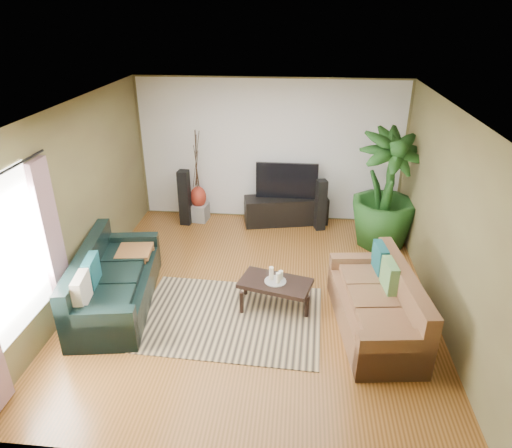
# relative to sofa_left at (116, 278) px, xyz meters

# --- Properties ---
(floor) EXTENTS (5.50, 5.50, 0.00)m
(floor) POSITION_rel_sofa_left_xyz_m (1.90, 0.42, -0.42)
(floor) COLOR brown
(floor) RESTS_ON ground
(ceiling) EXTENTS (5.50, 5.50, 0.00)m
(ceiling) POSITION_rel_sofa_left_xyz_m (1.90, 0.42, 2.28)
(ceiling) COLOR white
(ceiling) RESTS_ON ground
(wall_back) EXTENTS (5.00, 0.00, 5.00)m
(wall_back) POSITION_rel_sofa_left_xyz_m (1.90, 3.17, 0.93)
(wall_back) COLOR olive
(wall_back) RESTS_ON ground
(wall_front) EXTENTS (5.00, 0.00, 5.00)m
(wall_front) POSITION_rel_sofa_left_xyz_m (1.90, -2.33, 0.93)
(wall_front) COLOR olive
(wall_front) RESTS_ON ground
(wall_left) EXTENTS (0.00, 5.50, 5.50)m
(wall_left) POSITION_rel_sofa_left_xyz_m (-0.60, 0.42, 0.92)
(wall_left) COLOR olive
(wall_left) RESTS_ON ground
(wall_right) EXTENTS (0.00, 5.50, 5.50)m
(wall_right) POSITION_rel_sofa_left_xyz_m (4.40, 0.42, 0.92)
(wall_right) COLOR olive
(wall_right) RESTS_ON ground
(backwall_panel) EXTENTS (4.90, 0.00, 4.90)m
(backwall_panel) POSITION_rel_sofa_left_xyz_m (1.90, 3.16, 0.93)
(backwall_panel) COLOR white
(backwall_panel) RESTS_ON ground
(window_pane) EXTENTS (0.00, 1.80, 1.80)m
(window_pane) POSITION_rel_sofa_left_xyz_m (-0.58, -1.18, 0.97)
(window_pane) COLOR white
(window_pane) RESTS_ON ground
(curtain_far) EXTENTS (0.08, 0.35, 2.20)m
(curtain_far) POSITION_rel_sofa_left_xyz_m (-0.53, -0.43, 0.72)
(curtain_far) COLOR gray
(curtain_far) RESTS_ON ground
(sofa_left) EXTENTS (1.22, 2.23, 0.85)m
(sofa_left) POSITION_rel_sofa_left_xyz_m (0.00, 0.00, 0.00)
(sofa_left) COLOR black
(sofa_left) RESTS_ON floor
(sofa_right) EXTENTS (1.09, 2.01, 0.85)m
(sofa_right) POSITION_rel_sofa_left_xyz_m (3.51, -0.21, 0.00)
(sofa_right) COLOR brown
(sofa_right) RESTS_ON floor
(area_rug) EXTENTS (2.52, 1.83, 0.01)m
(area_rug) POSITION_rel_sofa_left_xyz_m (1.61, -0.18, -0.42)
(area_rug) COLOR tan
(area_rug) RESTS_ON floor
(coffee_table) EXTENTS (1.07, 0.76, 0.40)m
(coffee_table) POSITION_rel_sofa_left_xyz_m (2.21, 0.17, -0.23)
(coffee_table) COLOR black
(coffee_table) RESTS_ON floor
(candle_tray) EXTENTS (0.30, 0.30, 0.01)m
(candle_tray) POSITION_rel_sofa_left_xyz_m (2.21, 0.17, -0.02)
(candle_tray) COLOR gray
(candle_tray) RESTS_ON coffee_table
(candle_tall) EXTENTS (0.06, 0.06, 0.19)m
(candle_tall) POSITION_rel_sofa_left_xyz_m (2.15, 0.20, 0.08)
(candle_tall) COLOR #F1E5CB
(candle_tall) RESTS_ON candle_tray
(candle_mid) EXTENTS (0.06, 0.06, 0.15)m
(candle_mid) POSITION_rel_sofa_left_xyz_m (2.25, 0.13, 0.06)
(candle_mid) COLOR white
(candle_mid) RESTS_ON candle_tray
(candle_short) EXTENTS (0.06, 0.06, 0.12)m
(candle_short) POSITION_rel_sofa_left_xyz_m (2.28, 0.23, 0.05)
(candle_short) COLOR beige
(candle_short) RESTS_ON candle_tray
(tv_stand) EXTENTS (1.64, 0.80, 0.53)m
(tv_stand) POSITION_rel_sofa_left_xyz_m (2.25, 2.92, -0.16)
(tv_stand) COLOR black
(tv_stand) RESTS_ON floor
(television) EXTENTS (1.16, 0.06, 0.68)m
(television) POSITION_rel_sofa_left_xyz_m (2.25, 2.92, 0.44)
(television) COLOR black
(television) RESTS_ON tv_stand
(speaker_left) EXTENTS (0.21, 0.23, 1.07)m
(speaker_left) POSITION_rel_sofa_left_xyz_m (0.33, 2.69, 0.11)
(speaker_left) COLOR black
(speaker_left) RESTS_ON floor
(speaker_right) EXTENTS (0.22, 0.23, 0.97)m
(speaker_right) POSITION_rel_sofa_left_xyz_m (2.90, 2.71, 0.06)
(speaker_right) COLOR black
(speaker_right) RESTS_ON floor
(potted_plant) EXTENTS (1.48, 1.48, 2.03)m
(potted_plant) POSITION_rel_sofa_left_xyz_m (3.95, 2.22, 0.59)
(potted_plant) COLOR #1B4717
(potted_plant) RESTS_ON floor
(plant_pot) EXTENTS (0.37, 0.37, 0.29)m
(plant_pot) POSITION_rel_sofa_left_xyz_m (3.95, 2.22, -0.28)
(plant_pot) COLOR black
(plant_pot) RESTS_ON floor
(pedestal) EXTENTS (0.38, 0.38, 0.34)m
(pedestal) POSITION_rel_sofa_left_xyz_m (0.55, 2.87, -0.26)
(pedestal) COLOR gray
(pedestal) RESTS_ON floor
(vase) EXTENTS (0.31, 0.31, 0.43)m
(vase) POSITION_rel_sofa_left_xyz_m (0.55, 2.87, 0.06)
(vase) COLOR maroon
(vase) RESTS_ON pedestal
(side_table) EXTENTS (0.56, 0.56, 0.53)m
(side_table) POSITION_rel_sofa_left_xyz_m (0.06, 0.63, -0.16)
(side_table) COLOR #956130
(side_table) RESTS_ON floor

